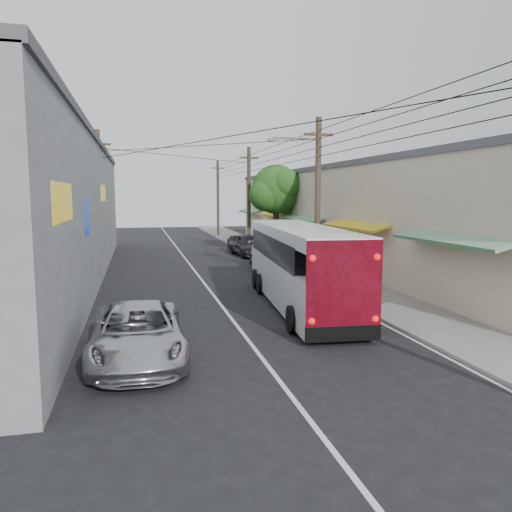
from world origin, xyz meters
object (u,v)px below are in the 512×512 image
Objects in this scene: parked_suv at (279,258)px; pedestrian_far at (300,257)px; coach_bus at (299,265)px; parked_car_far at (244,245)px; jeepney at (138,333)px; parked_car_mid at (248,245)px; pedestrian_near at (325,266)px.

parked_suv is 1.52m from pedestrian_far.
parked_car_far is at bearing 89.86° from coach_bus.
jeepney reaches higher than parked_car_far.
pedestrian_near is at bearing -89.60° from parked_car_mid.
parked_car_far is (0.00, 1.37, -0.12)m from parked_car_mid.
pedestrian_far reaches higher than pedestrian_near.
coach_bus is 18.00m from parked_car_far.
jeepney is at bearing -123.13° from parked_suv.
coach_bus is at bearing 90.94° from pedestrian_far.
parked_suv is 8.06m from parked_car_mid.
parked_car_mid reaches higher than parked_car_far.
pedestrian_far is at bearing -94.25° from pedestrian_near.
pedestrian_far is (0.88, -10.66, 0.31)m from parked_car_far.
jeepney is 23.21m from parked_car_mid.
pedestrian_near is (1.04, -4.49, 0.12)m from parked_suv.
parked_car_far is (0.00, 9.43, -0.16)m from parked_suv.
coach_bus is 6.63× the size of pedestrian_near.
jeepney is at bearing 39.26° from pedestrian_near.
pedestrian_far is at bearing -88.91° from parked_car_mid.
jeepney is 1.28× the size of parked_car_far.
parked_suv is at bearing -83.98° from pedestrian_near.
parked_car_far is at bearing -65.49° from pedestrian_far.
pedestrian_far is at bearing -57.77° from parked_suv.
pedestrian_near is (8.89, 9.29, 0.23)m from jeepney.
coach_bus is at bearing -99.83° from parked_car_mid.
parked_car_mid is at bearing 86.55° from parked_suv.
parked_suv is at bearing 60.56° from jeepney.
pedestrian_far reaches higher than parked_car_far.
coach_bus is 1.93× the size of parked_suv.
parked_car_mid is (7.85, 21.84, 0.07)m from jeepney.
parked_suv reaches higher than parked_car_far.
parked_car_far is 2.37× the size of pedestrian_far.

